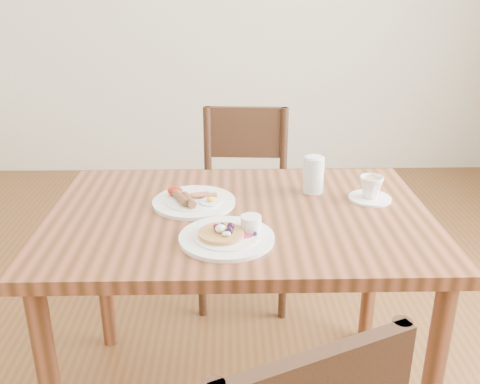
% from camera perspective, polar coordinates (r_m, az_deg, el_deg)
% --- Properties ---
extents(dining_table, '(1.20, 0.80, 0.75)m').
position_cam_1_polar(dining_table, '(1.72, 0.00, -5.21)').
color(dining_table, brown).
rests_on(dining_table, ground).
extents(chair_far, '(0.45, 0.45, 0.88)m').
position_cam_1_polar(chair_far, '(2.47, 0.48, -0.43)').
color(chair_far, '#3E2216').
rests_on(chair_far, ground).
extents(pancake_plate, '(0.27, 0.27, 0.06)m').
position_cam_1_polar(pancake_plate, '(1.51, -1.24, -4.61)').
color(pancake_plate, white).
rests_on(pancake_plate, dining_table).
extents(breakfast_plate, '(0.27, 0.27, 0.04)m').
position_cam_1_polar(breakfast_plate, '(1.75, -5.07, -0.92)').
color(breakfast_plate, white).
rests_on(breakfast_plate, dining_table).
extents(teacup_saucer, '(0.14, 0.14, 0.08)m').
position_cam_1_polar(teacup_saucer, '(1.82, 13.77, 0.25)').
color(teacup_saucer, white).
rests_on(teacup_saucer, dining_table).
extents(water_glass, '(0.07, 0.07, 0.12)m').
position_cam_1_polar(water_glass, '(1.83, 7.85, 1.82)').
color(water_glass, silver).
rests_on(water_glass, dining_table).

